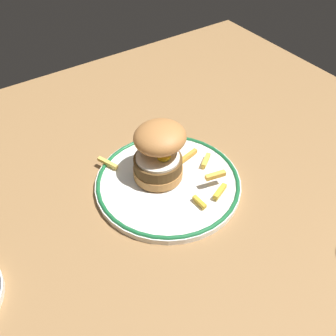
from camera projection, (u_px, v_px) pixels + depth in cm
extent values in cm
cube|color=olive|center=(150.00, 192.00, 75.72)|extent=(123.07, 98.62, 4.00)
cylinder|color=white|center=(168.00, 183.00, 73.74)|extent=(27.31, 27.31, 1.20)
torus|color=#196033|center=(168.00, 181.00, 73.33)|extent=(26.91, 26.91, 0.80)
cylinder|color=#B6783C|center=(159.00, 172.00, 73.24)|extent=(9.32, 9.32, 1.80)
cylinder|color=#50371A|center=(159.00, 164.00, 71.83)|extent=(9.01, 9.01, 2.30)
cylinder|color=white|center=(159.00, 158.00, 70.86)|extent=(8.04, 8.04, 0.50)
ellipsoid|color=yellow|center=(164.00, 156.00, 70.27)|extent=(2.60, 2.60, 1.40)
ellipsoid|color=#B5763E|center=(160.00, 137.00, 69.09)|extent=(13.63, 13.63, 5.22)
cube|color=#E6BB50|center=(108.00, 163.00, 75.84)|extent=(2.38, 4.58, 0.75)
cube|color=orange|center=(159.00, 148.00, 77.33)|extent=(1.31, 3.17, 1.00)
cube|color=gold|center=(215.00, 175.00, 70.64)|extent=(4.02, 1.73, 0.91)
cube|color=gold|center=(220.00, 191.00, 70.26)|extent=(3.78, 2.33, 0.91)
cube|color=gold|center=(150.00, 140.00, 80.83)|extent=(2.85, 2.41, 0.75)
cube|color=gold|center=(199.00, 202.00, 68.56)|extent=(0.90, 3.10, 0.74)
cube|color=gold|center=(206.00, 160.00, 76.30)|extent=(3.50, 2.86, 0.83)
cube|color=gold|center=(189.00, 156.00, 77.33)|extent=(4.52, 1.72, 0.79)
cube|color=#E6B651|center=(157.00, 145.00, 78.04)|extent=(1.24, 4.22, 0.98)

